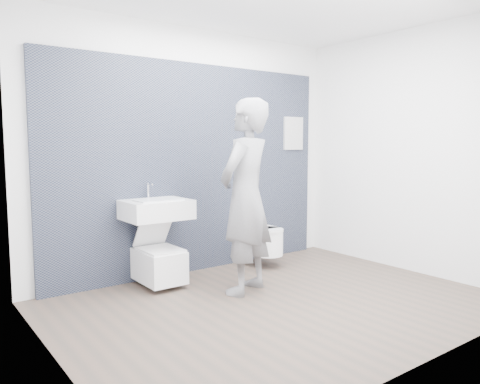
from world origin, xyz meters
TOP-DOWN VIEW (x-y plane):
  - ground at (0.00, 0.00)m, footprint 4.00×4.00m
  - room_shell at (0.00, 0.00)m, footprint 4.00×4.00m
  - tile_wall at (0.00, 1.47)m, footprint 3.60×0.06m
  - washbasin at (-0.65, 1.19)m, footprint 0.67×0.50m
  - toilet_square at (-0.65, 1.16)m, footprint 0.39×0.57m
  - toilet_rounded at (0.74, 1.14)m, footprint 0.35×0.60m
  - info_placard at (1.50, 1.43)m, footprint 0.32×0.03m
  - visitor at (-0.03, 0.46)m, footprint 0.83×0.71m

SIDE VIEW (x-z plane):
  - ground at x=0.00m, z-range 0.00..0.00m
  - tile_wall at x=0.00m, z-range -1.20..1.20m
  - info_placard at x=1.50m, z-range -0.22..0.22m
  - toilet_square at x=-0.65m, z-range -0.11..0.59m
  - toilet_rounded at x=0.74m, z-range 0.15..0.48m
  - washbasin at x=-0.65m, z-range 0.56..1.06m
  - visitor at x=-0.03m, z-range 0.00..1.93m
  - room_shell at x=0.00m, z-range -0.26..3.74m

